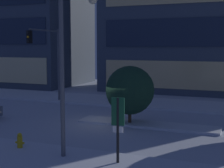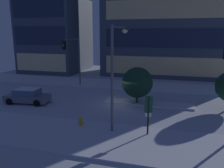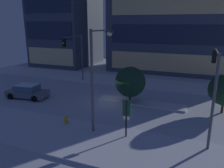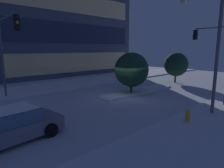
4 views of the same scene
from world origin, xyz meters
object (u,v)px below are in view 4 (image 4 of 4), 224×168
street_lamp_arched (207,34)px  decorated_tree_left_of_median (176,65)px  traffic_light_corner_near_right (222,45)px  car_near (9,126)px  traffic_light_corner_far_left (7,42)px  decorated_tree_median (131,70)px  fire_hydrant (188,117)px

street_lamp_arched → decorated_tree_left_of_median: street_lamp_arched is taller
decorated_tree_left_of_median → traffic_light_corner_near_right: bearing=-104.1°
street_lamp_arched → decorated_tree_left_of_median: 12.00m
decorated_tree_left_of_median → street_lamp_arched: bearing=-142.5°
car_near → traffic_light_corner_far_left: size_ratio=0.73×
car_near → decorated_tree_left_of_median: decorated_tree_left_of_median is taller
traffic_light_corner_far_left → street_lamp_arched: size_ratio=0.85×
car_near → traffic_light_corner_near_right: 18.88m
car_near → traffic_light_corner_far_left: bearing=68.0°
decorated_tree_median → decorated_tree_left_of_median: decorated_tree_median is taller
decorated_tree_median → decorated_tree_left_of_median: 8.74m
traffic_light_corner_far_left → fire_hydrant: (5.69, -11.44, -4.14)m
fire_hydrant → decorated_tree_median: size_ratio=0.23×
traffic_light_corner_far_left → decorated_tree_median: 10.22m
decorated_tree_median → traffic_light_corner_far_left: bearing=153.6°
traffic_light_corner_near_right → decorated_tree_median: bearing=56.5°
car_near → street_lamp_arched: (10.47, -3.92, 4.28)m
street_lamp_arched → decorated_tree_median: 7.16m
decorated_tree_left_of_median → fire_hydrant: bearing=-147.7°
car_near → traffic_light_corner_near_right: size_ratio=0.75×
street_lamp_arched → decorated_tree_median: (0.54, 6.58, -2.76)m
car_near → street_lamp_arched: 11.97m
car_near → decorated_tree_median: 11.43m
traffic_light_corner_near_right → decorated_tree_left_of_median: bearing=-14.1°
street_lamp_arched → car_near: bearing=76.9°
street_lamp_arched → traffic_light_corner_near_right: bearing=-70.4°
traffic_light_corner_near_right → traffic_light_corner_far_left: (-16.28, 9.30, 0.11)m
car_near → street_lamp_arched: street_lamp_arched is taller
traffic_light_corner_near_right → fire_hydrant: 11.53m
street_lamp_arched → fire_hydrant: 5.32m
traffic_light_corner_near_right → street_lamp_arched: 8.11m
traffic_light_corner_near_right → fire_hydrant: traffic_light_corner_near_right is taller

